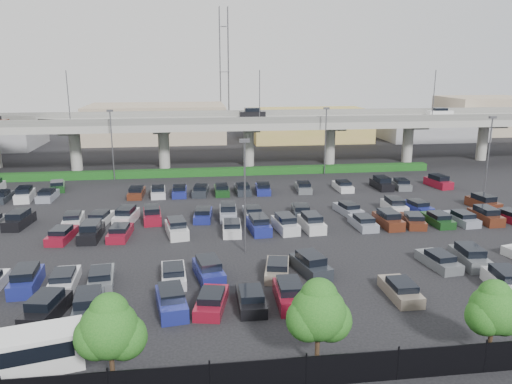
{
  "coord_description": "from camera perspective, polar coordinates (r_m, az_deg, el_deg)",
  "views": [
    {
      "loc": [
        -4.56,
        -50.33,
        16.37
      ],
      "look_at": [
        2.83,
        5.98,
        2.0
      ],
      "focal_mm": 35.0,
      "sensor_mm": 36.0,
      "label": 1
    }
  ],
  "objects": [
    {
      "name": "light_poles",
      "position": [
        53.3,
        -6.89,
        3.14
      ],
      "size": [
        66.9,
        48.38,
        10.3
      ],
      "color": "#4D4D52",
      "rests_on": "ground"
    },
    {
      "name": "tree_row",
      "position": [
        27.56,
        4.54,
        -13.65
      ],
      "size": [
        65.07,
        3.66,
        5.94
      ],
      "color": "#332316",
      "rests_on": "ground"
    },
    {
      "name": "hedge",
      "position": [
        77.11,
        -3.93,
        2.33
      ],
      "size": [
        66.0,
        1.6,
        1.1
      ],
      "primitive_type": "cube",
      "color": "#113C12",
      "rests_on": "ground"
    },
    {
      "name": "overpass",
      "position": [
        82.99,
        -4.47,
        7.65
      ],
      "size": [
        150.0,
        13.0,
        15.8
      ],
      "color": "#989790",
      "rests_on": "ground"
    },
    {
      "name": "comm_tower",
      "position": [
        124.62,
        -3.65,
        13.82
      ],
      "size": [
        2.4,
        2.4,
        30.0
      ],
      "color": "#4D4D52",
      "rests_on": "ground"
    },
    {
      "name": "fence",
      "position": [
        27.53,
        3.46,
        -20.01
      ],
      "size": [
        70.0,
        0.1,
        2.0
      ],
      "color": "black",
      "rests_on": "ground"
    },
    {
      "name": "ground",
      "position": [
        53.12,
        -2.2,
        -3.76
      ],
      "size": [
        280.0,
        280.0,
        0.0
      ],
      "primitive_type": "plane",
      "color": "black"
    },
    {
      "name": "distant_buildings",
      "position": [
        114.11,
        1.11,
        7.84
      ],
      "size": [
        138.0,
        24.0,
        9.0
      ],
      "color": "gray",
      "rests_on": "ground"
    },
    {
      "name": "parked_cars",
      "position": [
        49.6,
        -1.85,
        -4.31
      ],
      "size": [
        63.13,
        41.69,
        1.67
      ],
      "color": "navy",
      "rests_on": "ground"
    },
    {
      "name": "shuttle_bus",
      "position": [
        31.42,
        -25.62,
        -16.17
      ],
      "size": [
        7.29,
        3.9,
        2.23
      ],
      "color": "silver",
      "rests_on": "ground"
    }
  ]
}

